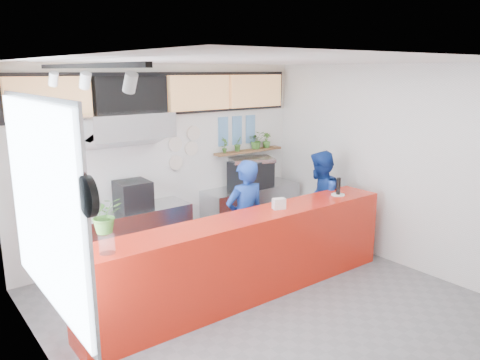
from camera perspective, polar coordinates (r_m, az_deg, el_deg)
floor at (r=6.10m, az=3.38°, el=-15.23°), size 5.00×5.00×0.00m
ceiling at (r=5.36m, az=3.83°, el=14.24°), size 5.00×5.00×0.00m
wall_back at (r=7.56m, az=-8.95°, el=2.38°), size 5.00×0.00×5.00m
wall_left at (r=4.39m, az=-22.03°, el=-6.41°), size 0.00×5.00×5.00m
wall_right at (r=7.39m, az=18.40°, el=1.61°), size 0.00×5.00×5.00m
service_counter at (r=6.14m, az=0.98°, el=-9.32°), size 4.50×0.60×1.10m
cream_band at (r=7.42m, az=-9.22°, el=10.74°), size 5.00×0.02×0.80m
prep_bench at (r=7.23m, az=-13.10°, el=-6.94°), size 1.80×0.60×0.90m
panini_oven at (r=7.06m, az=-12.91°, el=-1.81°), size 0.48×0.48×0.42m
extraction_hood at (r=6.80m, az=-13.67°, el=6.51°), size 1.20×0.70×0.35m
hood_lip at (r=6.82m, az=-13.58°, el=4.85°), size 1.20×0.69×0.31m
right_bench at (r=8.38m, az=1.36°, el=-3.79°), size 1.80×0.60×0.90m
espresso_machine at (r=8.20m, az=1.38°, el=0.82°), size 0.88×0.75×0.48m
espresso_tray at (r=8.15m, az=1.39°, el=2.50°), size 0.87×0.74×0.07m
herb_shelf at (r=8.35m, az=1.07°, el=3.57°), size 1.40×0.18×0.04m
menu_board_far_left at (r=6.66m, az=-22.25°, el=9.24°), size 1.10×0.10×0.55m
menu_board_mid_left at (r=7.06m, az=-13.05°, el=10.04°), size 1.10×0.10×0.55m
menu_board_mid_right at (r=7.62m, az=-4.97°, el=10.54°), size 1.10×0.10×0.55m
menu_board_far_right at (r=8.30m, az=1.91°, el=10.80°), size 1.10×0.10×0.55m
soffit at (r=7.40m, az=-9.09°, el=10.35°), size 4.80×0.04×0.65m
window_pane at (r=4.62m, az=-22.91°, el=-2.94°), size 0.04×2.20×1.90m
window_frame at (r=4.62m, az=-22.67°, el=-2.90°), size 0.03×2.30×2.00m
wall_clock_rim at (r=3.42m, az=-18.04°, el=-1.90°), size 0.05×0.30×0.30m
wall_clock_face at (r=3.43m, az=-17.57°, el=-1.83°), size 0.02×0.26×0.26m
track_rail at (r=4.28m, az=-18.47°, el=13.06°), size 0.05×2.40×0.04m
dec_plate_a at (r=7.56m, az=-7.91°, el=4.34°), size 0.24×0.03×0.24m
dec_plate_b at (r=7.73m, az=-5.95°, el=3.84°), size 0.24×0.03×0.24m
dec_plate_c at (r=7.61m, az=-7.84°, el=2.11°), size 0.24×0.03×0.24m
dec_plate_d at (r=7.71m, az=-5.68°, el=5.71°), size 0.24×0.03×0.24m
photo_frame_a at (r=8.04m, az=-2.08°, el=6.79°), size 0.20×0.02×0.25m
photo_frame_b at (r=8.22m, az=-0.36°, el=6.94°), size 0.20×0.02×0.25m
photo_frame_c at (r=8.40m, az=1.28°, el=7.07°), size 0.20×0.02×0.25m
photo_frame_d at (r=8.07m, az=-2.06°, el=5.03°), size 0.20×0.02×0.25m
photo_frame_e at (r=8.25m, az=-0.36°, el=5.21°), size 0.20×0.02×0.25m
photo_frame_f at (r=8.43m, az=1.28°, el=5.38°), size 0.20×0.02×0.25m
staff_center at (r=6.64m, az=0.63°, el=-4.77°), size 0.65×0.45×1.70m
staff_right at (r=7.58m, az=9.63°, el=-2.76°), size 1.02×0.95×1.67m
herb_a at (r=8.00m, az=-1.91°, el=4.27°), size 0.17×0.15×0.27m
herb_b at (r=8.17m, az=-0.25°, el=4.43°), size 0.17×0.14×0.26m
herb_c at (r=8.43m, az=2.01°, el=4.89°), size 0.36×0.35×0.32m
herb_d at (r=8.58m, az=3.25°, el=4.86°), size 0.19×0.18×0.27m
glass_vase at (r=4.94m, az=-15.92°, el=-7.50°), size 0.17×0.17×0.20m
basil_vase at (r=4.84m, az=-16.15°, el=-4.11°), size 0.36×0.32×0.37m
napkin_holder at (r=6.25m, az=4.77°, el=-2.90°), size 0.19×0.15×0.14m
white_plate at (r=7.07m, az=11.85°, el=-1.76°), size 0.25×0.25×0.01m
pepper_mill at (r=7.04m, az=11.90°, el=-0.72°), size 0.07×0.07×0.25m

